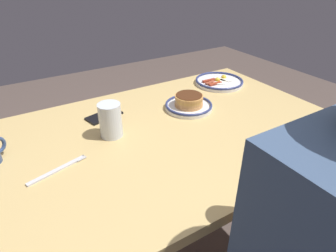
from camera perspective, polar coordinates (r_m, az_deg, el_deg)
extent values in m
cube|color=tan|center=(1.09, -0.31, -1.83)|extent=(1.37, 0.86, 0.04)
cylinder|color=tan|center=(1.81, 10.19, -2.22)|extent=(0.08, 0.08, 0.72)
cylinder|color=tan|center=(1.47, -27.95, -14.66)|extent=(0.08, 0.08, 0.72)
cylinder|color=tan|center=(1.50, 26.85, -13.57)|extent=(0.08, 0.08, 0.72)
cylinder|color=white|center=(1.24, 4.15, 3.83)|extent=(0.21, 0.21, 0.01)
torus|color=navy|center=(1.24, 4.18, 4.33)|extent=(0.20, 0.20, 0.01)
cylinder|color=tan|center=(1.24, 4.18, 4.37)|extent=(0.12, 0.12, 0.01)
cylinder|color=#D6964F|center=(1.23, 4.20, 4.87)|extent=(0.12, 0.12, 0.01)
cylinder|color=gold|center=(1.23, 4.22, 5.38)|extent=(0.12, 0.12, 0.01)
cylinder|color=#D3944B|center=(1.22, 4.24, 5.89)|extent=(0.12, 0.12, 0.01)
cylinder|color=#4C2814|center=(1.22, 4.25, 6.21)|extent=(0.11, 0.11, 0.00)
cylinder|color=white|center=(1.53, 10.19, 8.59)|extent=(0.25, 0.25, 0.01)
torus|color=navy|center=(1.52, 10.23, 9.01)|extent=(0.25, 0.25, 0.01)
cylinder|color=white|center=(1.54, 11.52, 9.14)|extent=(0.07, 0.07, 0.01)
sphere|color=yellow|center=(1.55, 11.12, 9.55)|extent=(0.03, 0.03, 0.03)
cylinder|color=white|center=(1.50, 10.19, 8.68)|extent=(0.07, 0.07, 0.01)
sphere|color=yellow|center=(1.51, 9.87, 9.07)|extent=(0.03, 0.03, 0.03)
cube|color=maroon|center=(1.51, 8.24, 9.02)|extent=(0.08, 0.02, 0.01)
cube|color=#9B432B|center=(1.49, 8.84, 8.71)|extent=(0.09, 0.03, 0.01)
cube|color=#9D3820|center=(1.47, 9.46, 8.39)|extent=(0.08, 0.02, 0.01)
cylinder|color=silver|center=(1.04, -11.47, 1.15)|extent=(0.08, 0.08, 0.13)
cylinder|color=black|center=(1.05, -11.36, 0.25)|extent=(0.07, 0.07, 0.09)
cube|color=black|center=(1.20, -12.68, 2.01)|extent=(0.16, 0.11, 0.01)
cube|color=silver|center=(0.95, -21.41, -8.26)|extent=(0.18, 0.06, 0.01)
cube|color=silver|center=(0.97, -16.81, -6.36)|extent=(0.03, 0.01, 0.00)
cube|color=silver|center=(0.97, -17.00, -6.21)|extent=(0.03, 0.01, 0.00)
cube|color=silver|center=(0.97, -17.19, -6.05)|extent=(0.03, 0.01, 0.00)
cube|color=silver|center=(0.98, -17.38, -5.91)|extent=(0.03, 0.01, 0.00)
cylinder|color=#D9A988|center=(0.75, 18.03, -15.29)|extent=(0.08, 0.08, 0.26)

